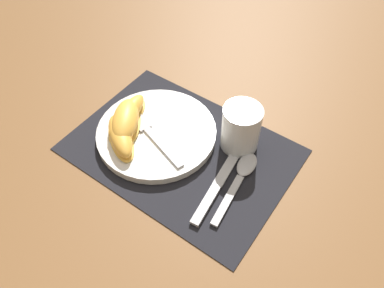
# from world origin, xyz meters

# --- Properties ---
(ground_plane) EXTENTS (3.00, 3.00, 0.00)m
(ground_plane) POSITION_xyz_m (0.00, 0.00, 0.00)
(ground_plane) COLOR brown
(placemat) EXTENTS (0.43, 0.30, 0.00)m
(placemat) POSITION_xyz_m (0.00, 0.00, 0.00)
(placemat) COLOR black
(placemat) RESTS_ON ground_plane
(plate) EXTENTS (0.24, 0.24, 0.02)m
(plate) POSITION_xyz_m (-0.06, -0.00, 0.01)
(plate) COLOR white
(plate) RESTS_ON placemat
(juice_glass) EXTENTS (0.08, 0.08, 0.10)m
(juice_glass) POSITION_xyz_m (0.09, 0.08, 0.05)
(juice_glass) COLOR silver
(juice_glass) RESTS_ON placemat
(knife) EXTENTS (0.05, 0.23, 0.01)m
(knife) POSITION_xyz_m (0.10, -0.02, 0.01)
(knife) COLOR #BCBCC1
(knife) RESTS_ON placemat
(spoon) EXTENTS (0.04, 0.17, 0.01)m
(spoon) POSITION_xyz_m (0.13, 0.02, 0.01)
(spoon) COLOR #BCBCC1
(spoon) RESTS_ON placemat
(fork) EXTENTS (0.19, 0.08, 0.00)m
(fork) POSITION_xyz_m (-0.07, -0.01, 0.02)
(fork) COLOR #BCBCC1
(fork) RESTS_ON plate
(citrus_wedge_0) EXTENTS (0.07, 0.14, 0.04)m
(citrus_wedge_0) POSITION_xyz_m (-0.12, -0.02, 0.04)
(citrus_wedge_0) COLOR #F7C656
(citrus_wedge_0) RESTS_ON plate
(citrus_wedge_1) EXTENTS (0.11, 0.13, 0.04)m
(citrus_wedge_1) POSITION_xyz_m (-0.11, -0.03, 0.04)
(citrus_wedge_1) COLOR #F7C656
(citrus_wedge_1) RESTS_ON plate
(citrus_wedge_2) EXTENTS (0.12, 0.10, 0.03)m
(citrus_wedge_2) POSITION_xyz_m (-0.10, -0.06, 0.03)
(citrus_wedge_2) COLOR #F7C656
(citrus_wedge_2) RESTS_ON plate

